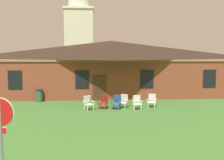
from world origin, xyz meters
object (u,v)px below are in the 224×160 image
lawn_chair_near_door (103,101)px  trash_bin (39,96)px  stop_sign (1,125)px  lawn_chair_left_end (116,102)px  lawn_chair_middle (124,101)px  lawn_chair_by_porch (88,103)px  lawn_chair_far_side (152,100)px  lawn_chair_right_end (137,102)px

lawn_chair_near_door → trash_bin: 5.81m
stop_sign → trash_bin: 13.62m
lawn_chair_left_end → lawn_chair_middle: (0.55, 0.38, 0.00)m
lawn_chair_near_door → lawn_chair_left_end: (0.90, -0.23, 0.00)m
stop_sign → lawn_chair_left_end: bearing=68.4°
lawn_chair_near_door → trash_bin: bearing=150.1°
lawn_chair_near_door → lawn_chair_middle: (1.45, 0.15, 0.00)m
stop_sign → trash_bin: (-1.85, 13.43, -1.35)m
lawn_chair_middle → trash_bin: size_ratio=0.98×
lawn_chair_near_door → lawn_chair_left_end: 0.93m
trash_bin → lawn_chair_middle: bearing=-22.9°
lawn_chair_by_porch → lawn_chair_near_door: bearing=18.1°
lawn_chair_by_porch → lawn_chair_far_side: bearing=6.3°
lawn_chair_by_porch → lawn_chair_middle: 2.56m
stop_sign → trash_bin: stop_sign is taller
lawn_chair_middle → lawn_chair_far_side: bearing=0.1°
lawn_chair_by_porch → lawn_chair_near_door: 1.11m
stop_sign → lawn_chair_middle: bearing=66.5°
lawn_chair_near_door → trash_bin: size_ratio=0.98×
lawn_chair_by_porch → lawn_chair_left_end: 1.96m
lawn_chair_by_porch → lawn_chair_far_side: size_ratio=1.00×
lawn_chair_right_end → stop_sign: bearing=-118.5°
lawn_chair_middle → lawn_chair_far_side: size_ratio=1.00×
stop_sign → lawn_chair_middle: (4.64, 10.68, -1.35)m
lawn_chair_left_end → lawn_chair_middle: size_ratio=1.00×
lawn_chair_left_end → trash_bin: size_ratio=0.98×
lawn_chair_middle → lawn_chair_far_side: (2.05, 0.01, 0.00)m
lawn_chair_far_side → trash_bin: (-8.54, 2.74, -0.00)m
lawn_chair_by_porch → lawn_chair_left_end: (1.96, 0.12, 0.00)m
lawn_chair_near_door → lawn_chair_middle: bearing=6.0°
lawn_chair_far_side → trash_bin: trash_bin is taller
lawn_chair_left_end → lawn_chair_far_side: (2.60, 0.38, 0.00)m
lawn_chair_by_porch → lawn_chair_near_door: same height
lawn_chair_near_door → lawn_chair_right_end: bearing=-9.9°
lawn_chair_middle → lawn_chair_far_side: 2.05m
lawn_chair_left_end → lawn_chair_far_side: 2.63m
lawn_chair_right_end → lawn_chair_far_side: size_ratio=1.00×
stop_sign → trash_bin: bearing=97.9°
lawn_chair_by_porch → lawn_chair_right_end: 3.38m
lawn_chair_middle → stop_sign: bearing=-113.5°
stop_sign → lawn_chair_by_porch: 10.49m
lawn_chair_middle → lawn_chair_right_end: bearing=-32.6°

